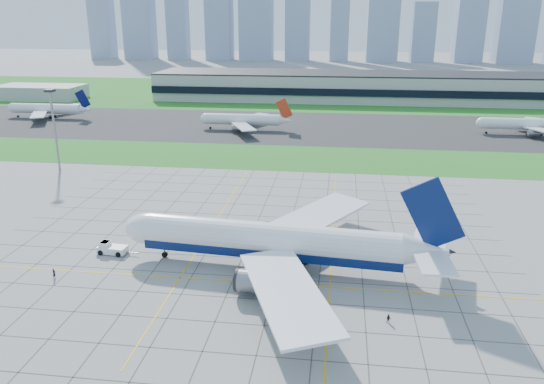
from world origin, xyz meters
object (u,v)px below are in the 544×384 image
Objects in this scene: airliner at (273,242)px; distant_jet_0 at (47,109)px; distant_jet_1 at (244,119)px; crew_far at (389,319)px; crew_near at (54,274)px; light_mast at (53,120)px; pushback_tug at (111,248)px; distant_jet_2 at (533,124)px.

airliner is 1.55× the size of distant_jet_0.
distant_jet_1 is at bearing -8.97° from distant_jet_0.
distant_jet_0 and distant_jet_1 have the same top height.
crew_far is 0.04× the size of distant_jet_0.
light_mast is at bearing 33.91° from crew_near.
pushback_tug is 13.39m from crew_near.
distant_jet_1 is (99.46, -15.71, -0.00)m from distant_jet_0.
pushback_tug is 0.21× the size of distant_jet_1.
airliner is 1.45× the size of distant_jet_2.
crew_near is at bearing -111.28° from pushback_tug.
pushback_tug is (42.65, -58.22, -15.09)m from light_mast.
light_mast is 0.60× the size of distant_jet_0.
distant_jet_1 is (10.56, 140.75, 3.54)m from crew_near.
crew_near is at bearing -169.95° from crew_far.
distant_jet_0 is at bearing 121.18° from light_mast.
pushback_tug is at bearing -20.06° from crew_near.
airliner is 195.57m from distant_jet_0.
light_mast is at bearing 146.80° from airliner.
distant_jet_1 is 120.76m from distant_jet_2.
distant_jet_1 reaches higher than pushback_tug.
distant_jet_2 reaches higher than crew_near.
pushback_tug is 128.88m from distant_jet_1.
distant_jet_0 is 100.69m from distant_jet_1.
light_mast is 85.70m from distant_jet_1.
pushback_tug is at bearing -179.04° from airliner.
airliner reaches higher than crew_far.
airliner is (76.86, -60.70, -10.56)m from light_mast.
pushback_tug is at bearing 177.55° from crew_far.
distant_jet_1 is at bearing 56.18° from light_mast.
distant_jet_1 is (47.26, 70.53, -11.70)m from light_mast.
crew_far is at bearing -114.61° from distant_jet_2.
crew_near is at bearing -131.97° from distant_jet_2.
light_mast is at bearing 158.58° from crew_far.
distant_jet_2 reaches higher than crew_far.
distant_jet_1 is at bearing -177.57° from distant_jet_2.
crew_far is at bearing -14.46° from pushback_tug.
light_mast is 0.56× the size of distant_jet_2.
crew_far is at bearing -71.23° from distant_jet_1.
distant_jet_1 reaches higher than crew_near.
airliner is at bearing -38.30° from light_mast.
crew_far is 156.67m from distant_jet_1.
airliner is 7.41× the size of pushback_tug.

